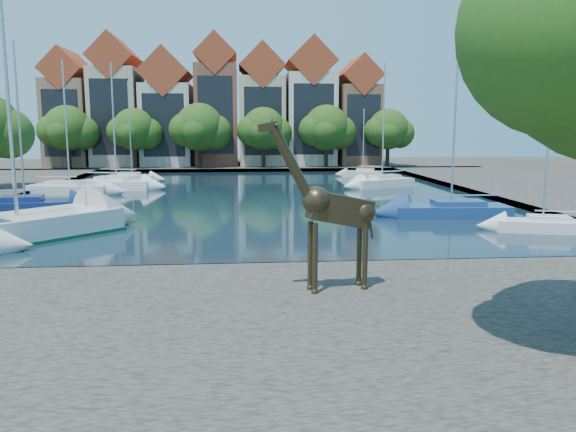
# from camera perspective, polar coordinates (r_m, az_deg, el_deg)

# --- Properties ---
(ground) EXTENTS (160.00, 160.00, 0.00)m
(ground) POSITION_cam_1_polar(r_m,az_deg,el_deg) (21.63, -2.04, -6.01)
(ground) COLOR #38332B
(ground) RESTS_ON ground
(water_basin) EXTENTS (38.00, 50.00, 0.08)m
(water_basin) POSITION_cam_1_polar(r_m,az_deg,el_deg) (45.22, -3.57, 1.99)
(water_basin) COLOR black
(water_basin) RESTS_ON ground
(near_quay) EXTENTS (50.00, 14.00, 0.50)m
(near_quay) POSITION_cam_1_polar(r_m,az_deg,el_deg) (14.90, -0.66, -12.09)
(near_quay) COLOR #524E47
(near_quay) RESTS_ON ground
(far_quay) EXTENTS (60.00, 16.00, 0.50)m
(far_quay) POSITION_cam_1_polar(r_m,az_deg,el_deg) (77.05, -4.15, 5.09)
(far_quay) COLOR #524E47
(far_quay) RESTS_ON ground
(right_quay) EXTENTS (14.00, 52.00, 0.50)m
(right_quay) POSITION_cam_1_polar(r_m,az_deg,el_deg) (52.14, 25.09, 2.32)
(right_quay) COLOR #524E47
(right_quay) RESTS_ON ground
(townhouse_west_end) EXTENTS (5.44, 9.18, 14.93)m
(townhouse_west_end) POSITION_cam_1_polar(r_m,az_deg,el_deg) (79.95, -21.18, 9.75)
(townhouse_west_end) COLOR #845F48
(townhouse_west_end) RESTS_ON far_quay
(townhouse_west_mid) EXTENTS (5.94, 9.18, 16.79)m
(townhouse_west_mid) POSITION_cam_1_polar(r_m,az_deg,el_deg) (78.53, -16.94, 10.63)
(townhouse_west_mid) COLOR #B7A68D
(townhouse_west_mid) RESTS_ON far_quay
(townhouse_west_inner) EXTENTS (6.43, 9.18, 15.15)m
(townhouse_west_inner) POSITION_cam_1_polar(r_m,az_deg,el_deg) (77.45, -12.13, 10.19)
(townhouse_west_inner) COLOR beige
(townhouse_west_inner) RESTS_ON far_quay
(townhouse_center) EXTENTS (5.44, 9.18, 16.93)m
(townhouse_center) POSITION_cam_1_polar(r_m,az_deg,el_deg) (76.95, -7.25, 11.08)
(townhouse_center) COLOR brown
(townhouse_center) RESTS_ON far_quay
(townhouse_east_inner) EXTENTS (5.94, 9.18, 15.79)m
(townhouse_east_inner) POSITION_cam_1_polar(r_m,az_deg,el_deg) (76.93, -2.70, 10.67)
(townhouse_east_inner) COLOR tan
(townhouse_east_inner) RESTS_ON far_quay
(townhouse_east_mid) EXTENTS (6.43, 9.18, 16.65)m
(townhouse_east_mid) POSITION_cam_1_polar(r_m,az_deg,el_deg) (77.47, 2.20, 10.94)
(townhouse_east_mid) COLOR beige
(townhouse_east_mid) RESTS_ON far_quay
(townhouse_east_end) EXTENTS (5.44, 9.18, 14.43)m
(townhouse_east_end) POSITION_cam_1_polar(r_m,az_deg,el_deg) (78.51, 6.98, 10.13)
(townhouse_east_end) COLOR brown
(townhouse_east_end) RESTS_ON far_quay
(far_tree_far_west) EXTENTS (7.28, 5.60, 7.68)m
(far_tree_far_west) POSITION_cam_1_polar(r_m,az_deg,el_deg) (74.34, -21.44, 8.15)
(far_tree_far_west) COLOR #332114
(far_tree_far_west) RESTS_ON far_quay
(far_tree_west) EXTENTS (6.76, 5.20, 7.36)m
(far_tree_west) POSITION_cam_1_polar(r_m,az_deg,el_deg) (72.51, -15.30, 8.36)
(far_tree_west) COLOR #332114
(far_tree_west) RESTS_ON far_quay
(far_tree_mid_west) EXTENTS (7.80, 6.00, 8.00)m
(far_tree_mid_west) POSITION_cam_1_polar(r_m,az_deg,el_deg) (71.52, -8.91, 8.73)
(far_tree_mid_west) COLOR #332114
(far_tree_mid_west) RESTS_ON far_quay
(far_tree_mid_east) EXTENTS (7.02, 5.40, 7.52)m
(far_tree_mid_east) POSITION_cam_1_polar(r_m,az_deg,el_deg) (71.42, -2.43, 8.70)
(far_tree_mid_east) COLOR #332114
(far_tree_mid_east) RESTS_ON far_quay
(far_tree_east) EXTENTS (7.54, 5.80, 7.84)m
(far_tree_east) POSITION_cam_1_polar(r_m,az_deg,el_deg) (72.21, 4.01, 8.78)
(far_tree_east) COLOR #332114
(far_tree_east) RESTS_ON far_quay
(far_tree_far_east) EXTENTS (6.76, 5.20, 7.36)m
(far_tree_far_east) POSITION_cam_1_polar(r_m,az_deg,el_deg) (73.87, 10.21, 8.54)
(far_tree_far_east) COLOR #332114
(far_tree_far_east) RESTS_ON far_quay
(giraffe_statue) EXTENTS (3.69, 1.10, 5.29)m
(giraffe_statue) POSITION_cam_1_polar(r_m,az_deg,el_deg) (17.49, 4.41, 0.73)
(giraffe_statue) COLOR #312818
(giraffe_statue) RESTS_ON near_quay
(sailboat_left_b) EXTENTS (7.15, 3.51, 10.76)m
(sailboat_left_b) POSITION_cam_1_polar(r_m,az_deg,el_deg) (39.81, -25.14, 1.11)
(sailboat_left_b) COLOR navy
(sailboat_left_b) RESTS_ON water_basin
(sailboat_left_c) EXTENTS (6.86, 3.32, 10.78)m
(sailboat_left_c) POSITION_cam_1_polar(r_m,az_deg,el_deg) (49.59, -21.28, 2.77)
(sailboat_left_c) COLOR silver
(sailboat_left_c) RESTS_ON water_basin
(sailboat_left_d) EXTENTS (6.68, 3.52, 11.03)m
(sailboat_left_d) POSITION_cam_1_polar(r_m,az_deg,el_deg) (52.33, -17.02, 3.30)
(sailboat_left_d) COLOR white
(sailboat_left_d) RESTS_ON water_basin
(sailboat_left_e) EXTENTS (5.06, 2.46, 10.00)m
(sailboat_left_e) POSITION_cam_1_polar(r_m,az_deg,el_deg) (59.43, -15.57, 3.92)
(sailboat_left_e) COLOR silver
(sailboat_left_e) RESTS_ON water_basin
(sailboat_right_a) EXTENTS (4.99, 2.89, 9.24)m
(sailboat_right_a) POSITION_cam_1_polar(r_m,az_deg,el_deg) (32.75, 24.46, -0.61)
(sailboat_right_a) COLOR silver
(sailboat_right_a) RESTS_ON water_basin
(sailboat_right_b) EXTENTS (7.11, 2.82, 11.71)m
(sailboat_right_b) POSITION_cam_1_polar(r_m,az_deg,el_deg) (36.22, 16.22, 0.82)
(sailboat_right_b) COLOR navy
(sailboat_right_b) RESTS_ON water_basin
(sailboat_right_c) EXTENTS (6.33, 4.42, 11.10)m
(sailboat_right_c) POSITION_cam_1_polar(r_m,az_deg,el_deg) (52.39, 9.53, 3.58)
(sailboat_right_c) COLOR silver
(sailboat_right_c) RESTS_ON water_basin
(sailboat_right_d) EXTENTS (4.64, 2.90, 7.43)m
(sailboat_right_d) POSITION_cam_1_polar(r_m,az_deg,el_deg) (62.88, 7.61, 4.43)
(sailboat_right_d) COLOR silver
(sailboat_right_d) RESTS_ON water_basin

